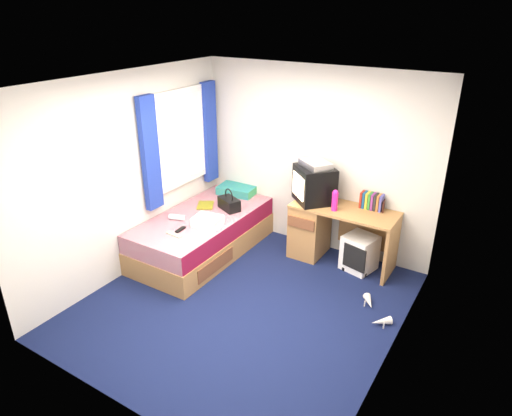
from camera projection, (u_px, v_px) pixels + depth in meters
The scene contains 20 objects.
ground at pixel (244, 304), 5.07m from camera, with size 3.40×3.40×0.00m, color #0C1438.
room_shell at pixel (242, 182), 4.47m from camera, with size 3.40×3.40×3.40m.
bed at pixel (203, 234), 6.03m from camera, with size 1.01×2.00×0.54m.
pillow at pixel (237, 190), 6.57m from camera, with size 0.52×0.33×0.11m, color #195CA5.
desk at pixel (323, 228), 5.88m from camera, with size 1.30×0.55×0.75m.
storage_cube at pixel (360, 253), 5.66m from camera, with size 0.36×0.36×0.45m, color white.
crt_tv at pixel (314, 184), 5.72m from camera, with size 0.63×0.63×0.46m.
vcr at pixel (316, 164), 5.61m from camera, with size 0.39×0.28×0.07m, color silver.
book_row at pixel (372, 201), 5.56m from camera, with size 0.27×0.13×0.20m.
picture_frame at pixel (384, 206), 5.50m from camera, with size 0.02×0.12×0.14m, color #331611.
pink_water_bottle at pixel (335, 201), 5.50m from camera, with size 0.08×0.08×0.24m, color #E62091.
aerosol_can at pixel (334, 199), 5.67m from camera, with size 0.05×0.05×0.17m, color white.
handbag at pixel (229, 203), 6.05m from camera, with size 0.36×0.29×0.30m.
towel at pixel (207, 221), 5.63m from camera, with size 0.33×0.28×0.11m, color white.
magazine at pixel (205, 205), 6.19m from camera, with size 0.21×0.28×0.01m, color yellow.
water_bottle at pixel (177, 217), 5.78m from camera, with size 0.07×0.07×0.20m, color white.
colour_swatch_fan at pixel (174, 235), 5.41m from camera, with size 0.22×0.06×0.01m, color yellow.
remote_control at pixel (180, 229), 5.52m from camera, with size 0.05×0.16×0.02m, color black.
window_assembly at pixel (181, 141), 5.93m from camera, with size 0.11×1.42×1.40m.
white_heels at pixel (375, 311), 4.88m from camera, with size 0.43×0.49×0.09m.
Camera 1 is at (2.33, -3.48, 3.05)m, focal length 32.00 mm.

